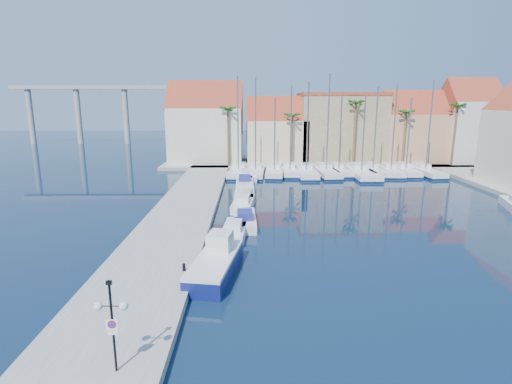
# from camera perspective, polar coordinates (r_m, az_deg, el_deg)

# --- Properties ---
(ground) EXTENTS (260.00, 260.00, 0.00)m
(ground) POSITION_cam_1_polar(r_m,az_deg,el_deg) (24.01, 5.66, -13.32)
(ground) COLOR black
(ground) RESTS_ON ground
(quay_west) EXTENTS (6.00, 77.00, 0.50)m
(quay_west) POSITION_cam_1_polar(r_m,az_deg,el_deg) (36.94, -10.81, -3.62)
(quay_west) COLOR gray
(quay_west) RESTS_ON ground
(shore_north) EXTENTS (54.00, 16.00, 0.50)m
(shore_north) POSITION_cam_1_polar(r_m,az_deg,el_deg) (71.30, 9.34, 4.32)
(shore_north) COLOR gray
(shore_north) RESTS_ON ground
(lamp_post) EXTENTS (1.27, 0.34, 3.73)m
(lamp_post) POSITION_cam_1_polar(r_m,az_deg,el_deg) (16.25, -19.95, -15.88)
(lamp_post) COLOR black
(lamp_post) RESTS_ON quay_west
(bollard) EXTENTS (0.19, 0.19, 0.47)m
(bollard) POSITION_cam_1_polar(r_m,az_deg,el_deg) (24.98, -10.26, -10.53)
(bollard) COLOR black
(bollard) RESTS_ON quay_west
(fishing_boat) EXTENTS (3.29, 6.95, 2.34)m
(fishing_boat) POSITION_cam_1_polar(r_m,az_deg,el_deg) (25.33, -5.71, -9.95)
(fishing_boat) COLOR navy
(fishing_boat) RESTS_ON ground
(motorboat_west_0) EXTENTS (2.10, 5.59, 1.40)m
(motorboat_west_0) POSITION_cam_1_polar(r_m,az_deg,el_deg) (31.94, -3.14, -5.54)
(motorboat_west_0) COLOR white
(motorboat_west_0) RESTS_ON ground
(motorboat_west_1) EXTENTS (2.05, 5.89, 1.40)m
(motorboat_west_1) POSITION_cam_1_polar(r_m,az_deg,el_deg) (34.81, -1.62, -3.96)
(motorboat_west_1) COLOR white
(motorboat_west_1) RESTS_ON ground
(motorboat_west_2) EXTENTS (2.48, 6.07, 1.40)m
(motorboat_west_2) POSITION_cam_1_polar(r_m,az_deg,el_deg) (40.44, -1.83, -1.58)
(motorboat_west_2) COLOR white
(motorboat_west_2) RESTS_ON ground
(motorboat_west_3) EXTENTS (2.16, 6.50, 1.40)m
(motorboat_west_3) POSITION_cam_1_polar(r_m,az_deg,el_deg) (44.74, -1.65, -0.18)
(motorboat_west_3) COLOR white
(motorboat_west_3) RESTS_ON ground
(motorboat_west_4) EXTENTS (2.16, 6.62, 1.40)m
(motorboat_west_4) POSITION_cam_1_polar(r_m,az_deg,el_deg) (51.26, -1.62, 1.49)
(motorboat_west_4) COLOR white
(motorboat_west_4) RESTS_ON ground
(motorboat_west_5) EXTENTS (2.76, 7.30, 1.40)m
(motorboat_west_5) POSITION_cam_1_polar(r_m,az_deg,el_deg) (55.81, -1.34, 2.43)
(motorboat_west_5) COLOR white
(motorboat_west_5) RESTS_ON ground
(sailboat_0) EXTENTS (3.24, 10.05, 14.02)m
(sailboat_0) POSITION_cam_1_polar(r_m,az_deg,el_deg) (58.71, -2.47, 3.03)
(sailboat_0) COLOR white
(sailboat_0) RESTS_ON ground
(sailboat_1) EXTENTS (3.09, 9.36, 13.78)m
(sailboat_1) POSITION_cam_1_polar(r_m,az_deg,el_deg) (58.26, -0.03, 2.98)
(sailboat_1) COLOR white
(sailboat_1) RESTS_ON ground
(sailboat_2) EXTENTS (3.18, 9.38, 11.10)m
(sailboat_2) POSITION_cam_1_polar(r_m,az_deg,el_deg) (58.65, 2.64, 2.99)
(sailboat_2) COLOR white
(sailboat_2) RESTS_ON ground
(sailboat_3) EXTENTS (2.49, 8.36, 12.82)m
(sailboat_3) POSITION_cam_1_polar(r_m,az_deg,el_deg) (59.17, 4.85, 3.09)
(sailboat_3) COLOR white
(sailboat_3) RESTS_ON ground
(sailboat_4) EXTENTS (2.70, 9.92, 13.31)m
(sailboat_4) POSITION_cam_1_polar(r_m,az_deg,el_deg) (58.49, 7.13, 2.90)
(sailboat_4) COLOR white
(sailboat_4) RESTS_ON ground
(sailboat_5) EXTENTS (3.19, 10.26, 14.38)m
(sailboat_5) POSITION_cam_1_polar(r_m,az_deg,el_deg) (59.50, 9.86, 2.99)
(sailboat_5) COLOR white
(sailboat_5) RESTS_ON ground
(sailboat_6) EXTENTS (2.89, 8.49, 11.23)m
(sailboat_6) POSITION_cam_1_polar(r_m,az_deg,el_deg) (60.54, 11.59, 3.07)
(sailboat_6) COLOR white
(sailboat_6) RESTS_ON ground
(sailboat_7) EXTENTS (3.27, 12.08, 11.46)m
(sailboat_7) POSITION_cam_1_polar(r_m,az_deg,el_deg) (60.01, 14.64, 2.79)
(sailboat_7) COLOR white
(sailboat_7) RESTS_ON ground
(sailboat_8) EXTENTS (3.00, 9.19, 12.59)m
(sailboat_8) POSITION_cam_1_polar(r_m,az_deg,el_deg) (61.53, 16.17, 2.98)
(sailboat_8) COLOR white
(sailboat_8) RESTS_ON ground
(sailboat_9) EXTENTS (2.46, 8.36, 12.92)m
(sailboat_9) POSITION_cam_1_polar(r_m,az_deg,el_deg) (61.91, 18.57, 2.90)
(sailboat_9) COLOR white
(sailboat_9) RESTS_ON ground
(sailboat_10) EXTENTS (2.41, 8.47, 11.05)m
(sailboat_10) POSITION_cam_1_polar(r_m,az_deg,el_deg) (63.14, 20.46, 2.91)
(sailboat_10) COLOR white
(sailboat_10) RESTS_ON ground
(sailboat_11) EXTENTS (3.22, 9.43, 13.44)m
(sailboat_11) POSITION_cam_1_polar(r_m,az_deg,el_deg) (63.64, 22.82, 2.80)
(sailboat_11) COLOR white
(sailboat_11) RESTS_ON ground
(building_0) EXTENTS (12.30, 9.00, 13.50)m
(building_0) POSITION_cam_1_polar(r_m,az_deg,el_deg) (68.92, -7.14, 9.35)
(building_0) COLOR beige
(building_0) RESTS_ON shore_north
(building_1) EXTENTS (10.30, 8.00, 11.00)m
(building_1) POSITION_cam_1_polar(r_m,az_deg,el_deg) (68.77, 2.99, 8.39)
(building_1) COLOR beige
(building_1) RESTS_ON shore_north
(building_2) EXTENTS (14.20, 10.20, 11.50)m
(building_2) POSITION_cam_1_polar(r_m,az_deg,el_deg) (71.28, 11.92, 9.07)
(building_2) COLOR #997E5E
(building_2) RESTS_ON shore_north
(building_3) EXTENTS (10.30, 8.00, 12.00)m
(building_3) POSITION_cam_1_polar(r_m,az_deg,el_deg) (73.93, 21.28, 8.30)
(building_3) COLOR tan
(building_3) RESTS_ON shore_north
(building_4) EXTENTS (8.30, 8.00, 14.00)m
(building_4) POSITION_cam_1_polar(r_m,az_deg,el_deg) (76.81, 27.93, 8.65)
(building_4) COLOR silver
(building_4) RESTS_ON shore_north
(palm_0) EXTENTS (2.60, 2.60, 10.15)m
(palm_0) POSITION_cam_1_polar(r_m,az_deg,el_deg) (63.51, -4.02, 11.44)
(palm_0) COLOR brown
(palm_0) RESTS_ON shore_north
(palm_1) EXTENTS (2.60, 2.60, 9.15)m
(palm_1) POSITION_cam_1_polar(r_m,az_deg,el_deg) (63.80, 5.15, 10.57)
(palm_1) COLOR brown
(palm_1) RESTS_ON shore_north
(palm_2) EXTENTS (2.60, 2.60, 11.15)m
(palm_2) POSITION_cam_1_polar(r_m,az_deg,el_deg) (65.56, 14.10, 11.95)
(palm_2) COLOR brown
(palm_2) RESTS_ON shore_north
(palm_3) EXTENTS (2.60, 2.60, 9.65)m
(palm_3) POSITION_cam_1_polar(r_m,az_deg,el_deg) (68.06, 20.67, 10.35)
(palm_3) COLOR brown
(palm_3) RESTS_ON shore_north
(palm_4) EXTENTS (2.60, 2.60, 10.65)m
(palm_4) POSITION_cam_1_polar(r_m,az_deg,el_deg) (71.33, 26.82, 10.65)
(palm_4) COLOR brown
(palm_4) RESTS_ON shore_north
(viaduct) EXTENTS (48.00, 2.20, 14.45)m
(viaduct) POSITION_cam_1_polar(r_m,az_deg,el_deg) (109.64, -20.78, 11.82)
(viaduct) COLOR #9E9E99
(viaduct) RESTS_ON ground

